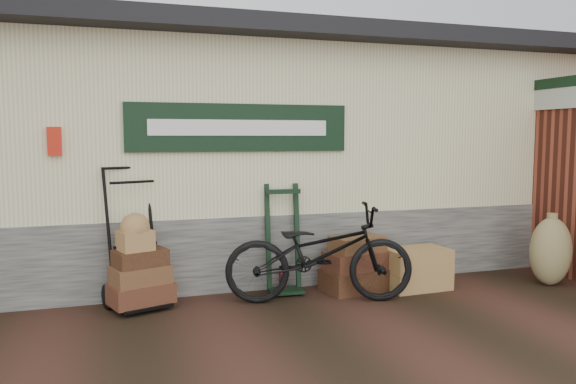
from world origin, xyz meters
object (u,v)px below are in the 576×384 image
at_px(suitcase_stack, 355,263).
at_px(wicker_hamper, 416,268).
at_px(bicycle, 319,248).
at_px(green_barrow, 283,239).
at_px(porter_trolley, 134,236).

distance_m(suitcase_stack, wicker_hamper, 0.77).
relative_size(wicker_hamper, bicycle, 0.36).
distance_m(green_barrow, suitcase_stack, 0.91).
relative_size(green_barrow, wicker_hamper, 1.70).
relative_size(green_barrow, suitcase_stack, 1.70).
distance_m(suitcase_stack, bicycle, 0.70).
xyz_separation_m(porter_trolley, bicycle, (1.97, -0.48, -0.17)).
xyz_separation_m(porter_trolley, green_barrow, (1.72, 0.04, -0.14)).
bearing_deg(suitcase_stack, wicker_hamper, -10.41).
xyz_separation_m(suitcase_stack, wicker_hamper, (0.75, -0.14, -0.09)).
bearing_deg(bicycle, green_barrow, 40.10).
bearing_deg(porter_trolley, wicker_hamper, -24.25).
distance_m(green_barrow, bicycle, 0.58).
xyz_separation_m(green_barrow, suitcase_stack, (0.83, -0.22, -0.31)).
distance_m(green_barrow, wicker_hamper, 1.67).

